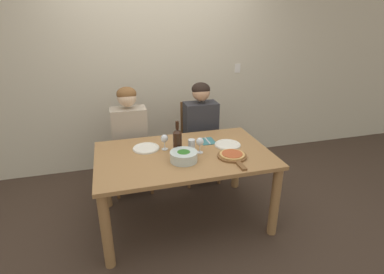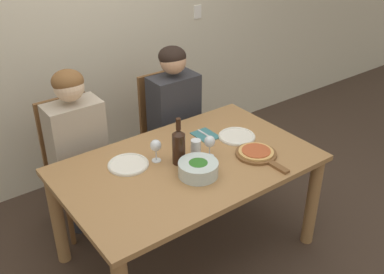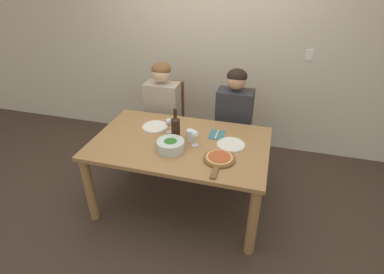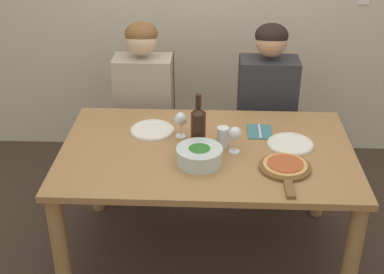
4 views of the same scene
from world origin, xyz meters
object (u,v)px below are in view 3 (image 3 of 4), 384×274
Objects in this scene: broccoli_bowl at (171,145)px; water_tumbler at (190,136)px; dinner_plate_right at (231,145)px; fork_on_napkin at (217,135)px; dinner_plate_left at (155,127)px; chair_left at (167,119)px; chair_right at (234,127)px; wine_glass_right at (195,135)px; person_woman at (162,105)px; wine_glass_left at (169,123)px; wine_bottle at (176,127)px; person_man at (234,114)px; pizza_on_board at (219,159)px.

broccoli_bowl is 2.13× the size of water_tumbler.
dinner_plate_right is 1.42× the size of fork_on_napkin.
broccoli_bowl is at bearing -50.33° from dinner_plate_left.
fork_on_napkin is at bearing 136.56° from dinner_plate_right.
chair_left is at bearing 140.46° from fork_on_napkin.
wine_glass_right is (-0.24, -0.84, 0.33)m from chair_right.
dinner_plate_right is at bearing -35.70° from person_woman.
broccoli_bowl reaches higher than dinner_plate_left.
dinner_plate_right is 0.22m from fork_on_napkin.
chair_right is 5.31× the size of fork_on_napkin.
wine_glass_left is (-0.11, 0.29, 0.06)m from broccoli_bowl.
water_tumbler is (0.14, 0.00, -0.07)m from wine_bottle.
fork_on_napkin is at bearing 1.44° from dinner_plate_left.
wine_glass_left reaches higher than dinner_plate_left.
fork_on_napkin is (0.62, 0.02, -0.01)m from dinner_plate_left.
person_man is 6.79× the size of fork_on_napkin.
dinner_plate_right is 0.63× the size of pizza_on_board.
dinner_plate_right is at bearing -84.58° from chair_right.
wine_bottle is 0.34m from dinner_plate_left.
chair_right reaches higher than broccoli_bowl.
wine_glass_right is at bearing 145.71° from pizza_on_board.
chair_left is 6.33× the size of wine_glass_right.
person_man is at bearing 56.86° from wine_bottle.
wine_glass_left reaches higher than pizza_on_board.
dinner_plate_left is at bearing 170.25° from dinner_plate_right.
pizza_on_board is 2.26× the size of fork_on_napkin.
water_tumbler is at bearing -141.28° from fork_on_napkin.
pizza_on_board is (-0.06, -0.26, 0.01)m from dinner_plate_right.
person_woman reaches higher than chair_right.
dinner_plate_left is (-0.28, 0.34, -0.04)m from broccoli_bowl.
water_tumbler reaches higher than pizza_on_board.
person_man is 5.04× the size of broccoli_bowl.
wine_glass_right is at bearing -105.85° from chair_right.
water_tumbler is (0.52, -0.67, 0.05)m from person_woman.
chair_right is 0.78× the size of person_woman.
pizza_on_board is 2.70× the size of wine_glass_right.
chair_left is 0.26m from person_woman.
wine_bottle is at bearing -63.86° from chair_left.
wine_bottle reaches higher than wine_glass_left.
person_man is at bearing 46.41° from wine_glass_left.
pizza_on_board is at bearing -47.12° from person_woman.
chair_left is 2.35× the size of pizza_on_board.
chair_left reaches higher than wine_glass_right.
broccoli_bowl is 1.60× the size of wine_glass_right.
water_tumbler is at bearing -22.62° from wine_glass_left.
wine_glass_right is (0.58, -0.73, 0.10)m from person_woman.
broccoli_bowl is 0.31m from wine_glass_left.
wine_glass_right is at bearing -25.06° from dinner_plate_left.
wine_bottle is at bearing -176.96° from dinner_plate_right.
wine_glass_left reaches higher than fork_on_napkin.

